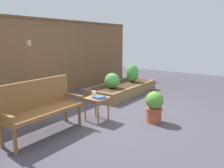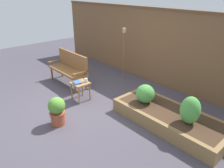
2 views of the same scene
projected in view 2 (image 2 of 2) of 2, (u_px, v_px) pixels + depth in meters
The scene contains 11 objects.
ground_plane at pixel (81, 108), 5.17m from camera, with size 14.00×14.00×0.00m, color #47424C.
fence_back at pixel (153, 46), 6.30m from camera, with size 8.40×0.14×2.16m.
garden_bench at pixel (70, 66), 6.29m from camera, with size 1.44×0.48×0.94m.
side_table at pixel (80, 86), 5.40m from camera, with size 0.40×0.40×0.48m.
cup_on_table at pixel (86, 80), 5.37m from camera, with size 0.12×0.08×0.10m.
book_on_table at pixel (77, 82), 5.32m from camera, with size 0.21×0.18×0.04m, color #38609E.
potted_boxwood at pixel (57, 110), 4.44m from camera, with size 0.35×0.35×0.62m.
raised_planter_bed at pixel (169, 118), 4.50m from camera, with size 2.40×1.00×0.30m.
shrub_near_bench at pixel (145, 94), 4.74m from camera, with size 0.41×0.41×0.41m.
shrub_far_corner at pixel (190, 110), 3.98m from camera, with size 0.37×0.37×0.54m.
tiki_torch at pixel (124, 45), 6.33m from camera, with size 0.10×0.10×1.59m.
Camera 2 is at (3.83, -2.43, 2.65)m, focal length 34.48 mm.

